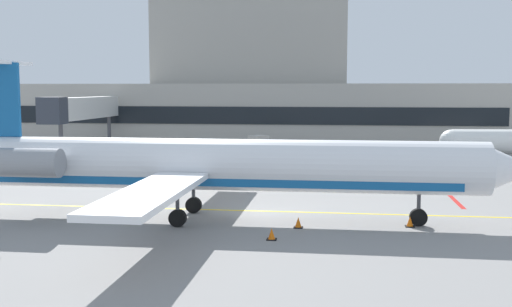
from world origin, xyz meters
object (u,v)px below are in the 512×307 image
at_px(fuel_tank, 481,142).
at_px(baggage_tug, 263,147).
at_px(regional_jet, 202,165).
at_px(pushback_tractor, 236,155).

bearing_deg(fuel_tank, baggage_tug, -172.86).
bearing_deg(fuel_tank, regional_jet, -123.27).
bearing_deg(regional_jet, fuel_tank, 56.73).
bearing_deg(regional_jet, pushback_tractor, 94.99).
xyz_separation_m(baggage_tug, pushback_tractor, (-1.60, -7.23, -0.05)).
height_order(regional_jet, fuel_tank, regional_jet).
relative_size(baggage_tug, pushback_tractor, 1.13).
distance_m(baggage_tug, pushback_tractor, 7.41).
bearing_deg(regional_jet, baggage_tug, 90.81).
relative_size(regional_jet, baggage_tug, 8.08).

